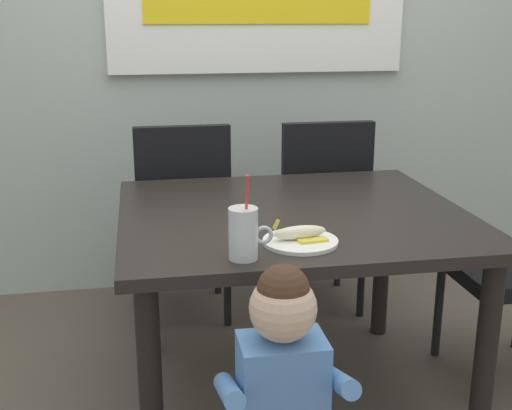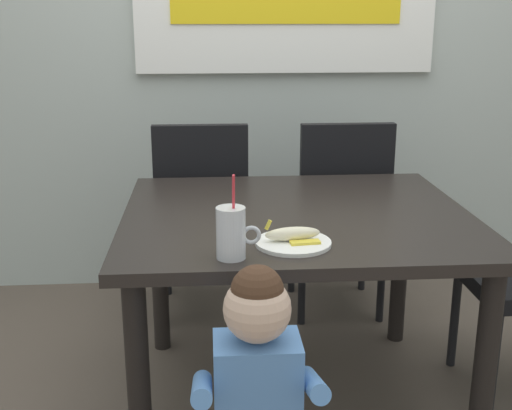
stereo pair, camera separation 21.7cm
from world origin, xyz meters
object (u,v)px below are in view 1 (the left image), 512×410
dining_table (292,237)px  peeled_banana (300,233)px  snack_plate (300,241)px  toddler_standing (282,380)px  dining_chair_left (183,211)px  milk_cup (244,236)px  dining_chair_right (319,205)px

dining_table → peeled_banana: 0.36m
snack_plate → toddler_standing: bearing=-109.8°
dining_chair_left → milk_cup: size_ratio=3.82×
dining_chair_left → dining_chair_right: size_ratio=1.00×
dining_table → dining_chair_right: (0.31, 0.75, -0.11)m
dining_table → toddler_standing: (-0.19, -0.72, -0.13)m
milk_cup → snack_plate: 0.22m
dining_table → snack_plate: size_ratio=5.27×
dining_table → toddler_standing: size_ratio=1.45×
snack_plate → dining_chair_left: bearing=104.6°
dining_chair_left → milk_cup: (0.09, -1.20, 0.28)m
dining_table → dining_chair_left: dining_chair_left is taller
dining_chair_right → peeled_banana: bearing=71.2°
dining_table → milk_cup: milk_cup is taller
dining_table → dining_chair_left: bearing=114.2°
dining_table → dining_chair_left: (-0.34, 0.76, -0.11)m
dining_table → toddler_standing: bearing=-105.1°
milk_cup → dining_chair_right: bearing=64.8°
dining_table → milk_cup: bearing=-119.5°
milk_cup → peeled_banana: milk_cup is taller
peeled_banana → milk_cup: bearing=-151.4°
dining_chair_left → peeled_banana: (0.29, -1.09, 0.24)m
dining_chair_right → milk_cup: 1.33m
toddler_standing → milk_cup: (-0.05, 0.28, 0.29)m
dining_table → dining_chair_right: size_ratio=1.26×
dining_chair_right → milk_cup: bearing=64.8°
toddler_standing → milk_cup: milk_cup is taller
snack_plate → peeled_banana: size_ratio=1.32×
dining_chair_left → toddler_standing: size_ratio=1.15×
snack_plate → peeled_banana: 0.03m
dining_table → milk_cup: (-0.25, -0.44, 0.17)m
dining_table → peeled_banana: size_ratio=6.97×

